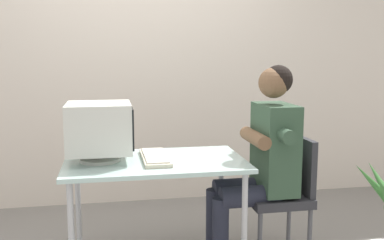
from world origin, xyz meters
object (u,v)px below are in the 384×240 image
desk (155,170)px  crt_monitor (100,128)px  person_seated (261,156)px  keyboard (155,157)px  office_chair (285,189)px

desk → crt_monitor: (-0.34, 0.04, 0.27)m
crt_monitor → person_seated: (1.04, -0.04, -0.21)m
desk → keyboard: size_ratio=2.43×
keyboard → office_chair: (0.88, -0.01, -0.26)m
crt_monitor → keyboard: crt_monitor is taller
crt_monitor → office_chair: 1.30m
person_seated → crt_monitor: bearing=177.8°
crt_monitor → desk: bearing=-6.6°
desk → crt_monitor: 0.44m
desk → person_seated: size_ratio=0.86×
keyboard → person_seated: (0.71, -0.01, -0.02)m
office_chair → crt_monitor: bearing=178.1°
keyboard → office_chair: office_chair is taller
keyboard → person_seated: person_seated is taller
office_chair → desk: bearing=180.0°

